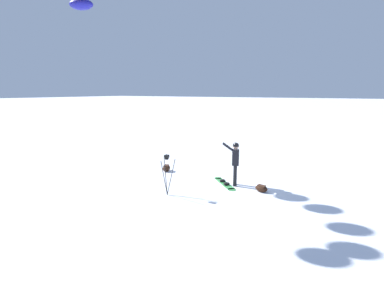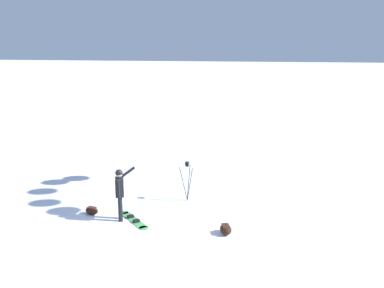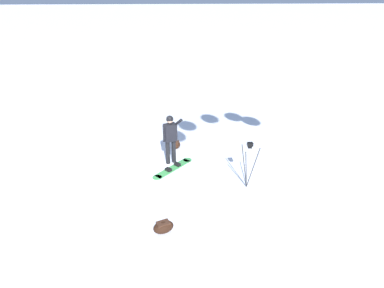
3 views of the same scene
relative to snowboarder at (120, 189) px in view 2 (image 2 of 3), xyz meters
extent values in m
plane|color=white|center=(0.76, -0.35, -1.04)|extent=(300.00, 300.00, 0.00)
cylinder|color=black|center=(-0.05, 0.10, -0.63)|extent=(0.14, 0.14, 0.83)
cylinder|color=black|center=(0.03, -0.10, -0.63)|extent=(0.14, 0.14, 0.83)
cube|color=black|center=(-0.01, 0.00, 0.08)|extent=(0.39, 0.47, 0.59)
sphere|color=tan|center=(-0.01, 0.00, 0.51)|extent=(0.22, 0.22, 0.22)
sphere|color=black|center=(-0.01, 0.00, 0.54)|extent=(0.24, 0.24, 0.24)
cylinder|color=black|center=(0.16, 0.26, 0.48)|extent=(0.53, 0.28, 0.41)
cylinder|color=black|center=(0.05, -0.20, 0.08)|extent=(0.09, 0.09, 0.59)
cube|color=#3F994C|center=(0.41, 0.05, -1.03)|extent=(1.27, 1.25, 0.02)
cylinder|color=#3F994C|center=(-0.12, 0.57, -1.03)|extent=(0.30, 0.30, 0.02)
cylinder|color=#3F994C|center=(0.94, -0.47, -1.03)|extent=(0.30, 0.30, 0.02)
cube|color=black|center=(0.25, 0.20, -0.98)|extent=(0.24, 0.24, 0.08)
cube|color=black|center=(0.57, -0.11, -0.98)|extent=(0.24, 0.24, 0.08)
ellipsoid|color=black|center=(3.47, -0.29, -0.90)|extent=(0.50, 0.60, 0.29)
cube|color=#402618|center=(3.47, -0.29, -0.79)|extent=(0.30, 0.36, 0.08)
cylinder|color=#262628|center=(1.71, 2.35, -0.39)|extent=(0.07, 0.32, 1.30)
cylinder|color=#262628|center=(1.57, 2.12, -0.39)|extent=(0.27, 0.20, 1.30)
cylinder|color=#262628|center=(1.81, 2.12, -0.39)|extent=(0.27, 0.20, 1.30)
cube|color=black|center=(1.69, 2.20, 0.28)|extent=(0.10, 0.10, 0.06)
cube|color=black|center=(1.69, 2.20, 0.36)|extent=(0.12, 0.16, 0.10)
ellipsoid|color=black|center=(-1.14, 0.22, -0.92)|extent=(0.53, 0.40, 0.25)
cube|color=#402618|center=(-1.14, 0.22, -0.83)|extent=(0.32, 0.24, 0.08)
camera|label=1|loc=(-3.93, 10.19, 2.61)|focal=26.78mm
camera|label=2|loc=(5.06, -11.88, 4.45)|focal=39.16mm
camera|label=3|loc=(9.62, -0.16, 4.25)|focal=29.97mm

